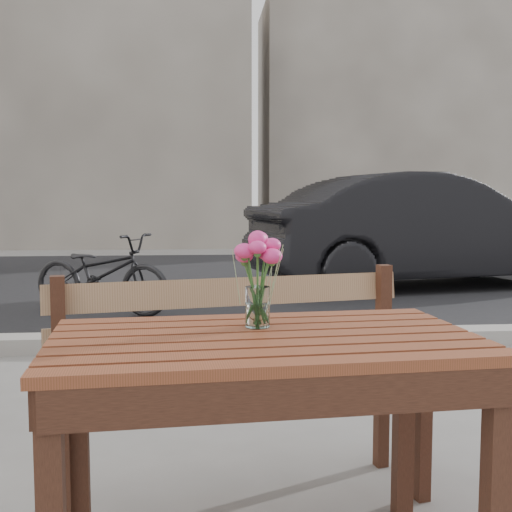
{
  "coord_description": "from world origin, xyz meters",
  "views": [
    {
      "loc": [
        -0.16,
        -1.77,
        1.13
      ],
      "look_at": [
        0.01,
        0.18,
        0.96
      ],
      "focal_mm": 45.0,
      "sensor_mm": 36.0,
      "label": 1
    }
  ],
  "objects": [
    {
      "name": "main_table",
      "position": [
        0.02,
        0.02,
        0.62
      ],
      "size": [
        1.26,
        0.8,
        0.74
      ],
      "rotation": [
        0.0,
        0.0,
        0.08
      ],
      "color": "brown",
      "rests_on": "ground"
    },
    {
      "name": "bicycle",
      "position": [
        -1.13,
        4.58,
        0.4
      ],
      "size": [
        1.59,
        1.14,
        0.8
      ],
      "primitive_type": "imported",
      "rotation": [
        0.0,
        0.0,
        1.11
      ],
      "color": "black",
      "rests_on": "ground"
    },
    {
      "name": "main_vase",
      "position": [
        0.01,
        0.13,
        0.93
      ],
      "size": [
        0.16,
        0.16,
        0.29
      ],
      "color": "white",
      "rests_on": "main_table"
    },
    {
      "name": "parked_car",
      "position": [
        2.66,
        6.19,
        0.72
      ],
      "size": [
        4.57,
        2.35,
        1.43
      ],
      "primitive_type": "imported",
      "rotation": [
        0.0,
        0.0,
        1.77
      ],
      "color": "black",
      "rests_on": "ground"
    },
    {
      "name": "main_bench",
      "position": [
        -0.02,
        0.6,
        0.53
      ],
      "size": [
        1.47,
        0.7,
        0.88
      ],
      "rotation": [
        0.0,
        0.0,
        0.21
      ],
      "color": "#936C4C",
      "rests_on": "ground"
    },
    {
      "name": "street",
      "position": [
        0.0,
        5.06,
        0.03
      ],
      "size": [
        30.0,
        8.12,
        0.12
      ],
      "color": "black",
      "rests_on": "ground"
    },
    {
      "name": "backdrop_buildings",
      "position": [
        0.17,
        14.4,
        3.6
      ],
      "size": [
        15.5,
        4.0,
        8.0
      ],
      "color": "slate",
      "rests_on": "ground"
    }
  ]
}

